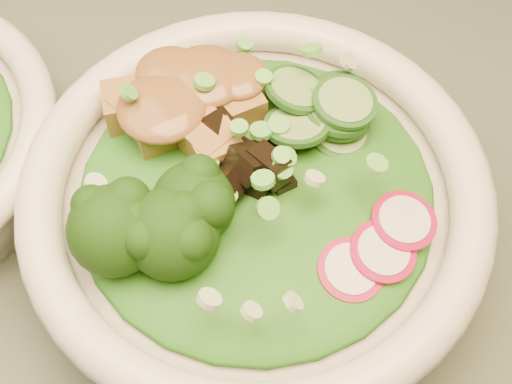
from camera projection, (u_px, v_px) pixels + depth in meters
dining_table at (476, 193)px, 0.66m from camera, size 1.20×0.80×0.75m
salad_bowl at (256, 209)px, 0.47m from camera, size 0.30×0.30×0.08m
lettuce_bed at (256, 191)px, 0.45m from camera, size 0.23×0.23×0.03m
broccoli_florets at (170, 247)px, 0.41m from camera, size 0.09×0.08×0.05m
radish_slices at (345, 263)px, 0.42m from camera, size 0.13×0.05×0.02m
cucumber_slices at (340, 117)px, 0.47m from camera, size 0.08×0.08×0.04m
mushroom_heap at (241, 164)px, 0.44m from camera, size 0.08×0.08×0.05m
tofu_cubes at (185, 110)px, 0.47m from camera, size 0.10×0.07×0.04m
peanut_sauce at (183, 96)px, 0.46m from camera, size 0.08×0.06×0.02m
scallion_garnish at (256, 167)px, 0.43m from camera, size 0.22×0.22×0.03m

